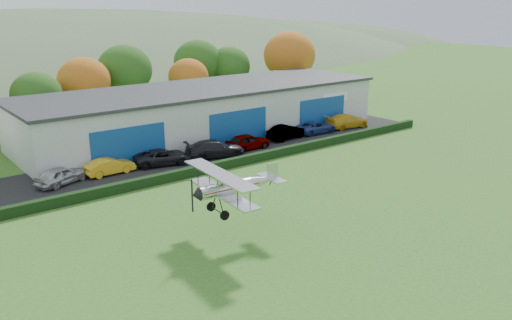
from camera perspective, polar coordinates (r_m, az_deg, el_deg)
ground at (r=35.49m, az=12.80°, el=-6.99°), size 300.00×300.00×0.00m
apron at (r=52.04m, az=-3.04°, el=1.11°), size 48.00×9.00×0.05m
hedge at (r=48.23m, az=0.23°, el=0.33°), size 46.00×0.60×0.80m
hangar at (r=58.16m, az=-5.43°, el=5.39°), size 40.60×12.60×5.30m
tree_belt at (r=66.81m, az=-14.51°, el=8.98°), size 75.70×13.22×10.12m
car_0 at (r=44.71m, az=-20.49°, el=-1.58°), size 4.68×3.24×1.48m
car_1 at (r=46.07m, az=-15.66°, el=-0.66°), size 4.27×1.60×1.39m
car_2 at (r=47.73m, az=-10.12°, el=0.33°), size 5.54×3.60×1.42m
car_3 at (r=49.43m, az=-4.49°, el=1.25°), size 6.04×3.72×1.63m
car_4 at (r=51.92m, az=-0.93°, el=2.03°), size 4.67×1.93×1.58m
car_5 at (r=55.97m, az=3.36°, el=3.07°), size 4.84×2.10×1.55m
car_6 at (r=58.90m, az=6.56°, el=3.58°), size 4.95×2.46×1.35m
car_7 at (r=62.03m, az=9.88°, el=4.22°), size 5.69×2.82×1.59m
biplane at (r=31.71m, az=-2.53°, el=-2.79°), size 6.14×7.05×2.63m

